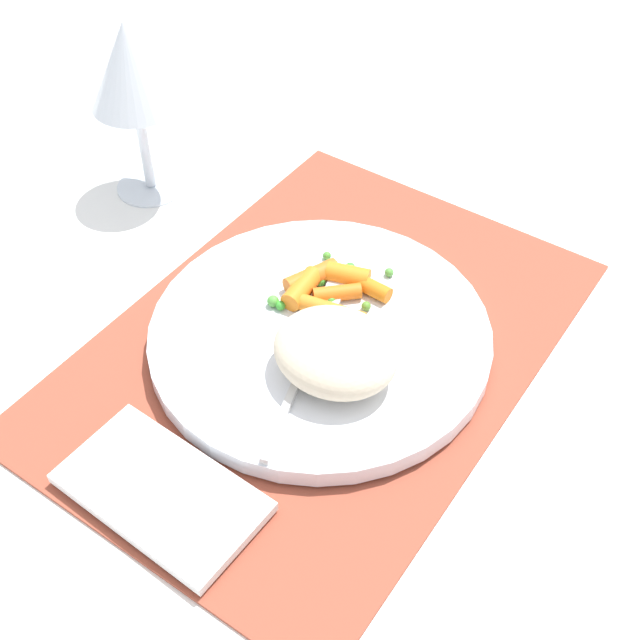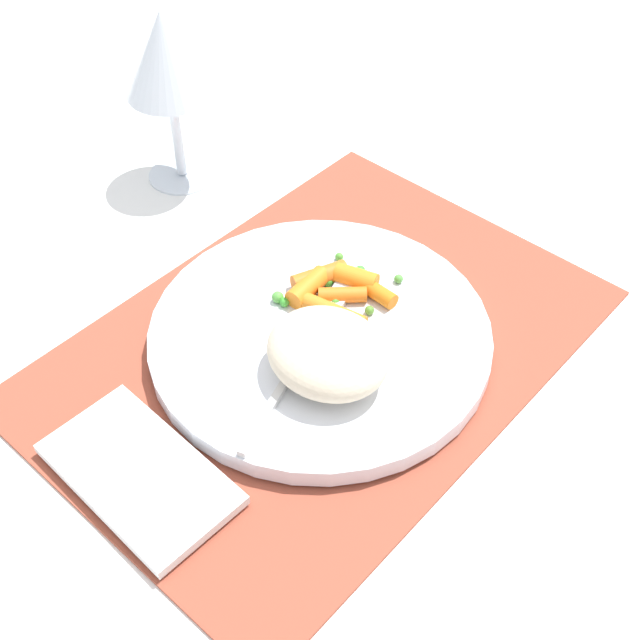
{
  "view_description": "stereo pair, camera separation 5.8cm",
  "coord_description": "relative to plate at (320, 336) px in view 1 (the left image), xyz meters",
  "views": [
    {
      "loc": [
        -0.37,
        -0.26,
        0.5
      ],
      "look_at": [
        0.0,
        0.0,
        0.03
      ],
      "focal_mm": 47.01,
      "sensor_mm": 36.0,
      "label": 1
    },
    {
      "loc": [
        -0.34,
        -0.3,
        0.5
      ],
      "look_at": [
        0.0,
        0.0,
        0.03
      ],
      "focal_mm": 47.01,
      "sensor_mm": 36.0,
      "label": 2
    }
  ],
  "objects": [
    {
      "name": "carrot_portion",
      "position": [
        0.04,
        0.01,
        0.02
      ],
      "size": [
        0.07,
        0.08,
        0.02
      ],
      "color": "orange",
      "rests_on": "plate"
    },
    {
      "name": "napkin",
      "position": [
        -0.18,
        0.01,
        -0.0
      ],
      "size": [
        0.08,
        0.14,
        0.01
      ],
      "primitive_type": "cube",
      "rotation": [
        0.0,
        0.0,
        -0.03
      ],
      "color": "white",
      "rests_on": "placemat"
    },
    {
      "name": "rice_mound",
      "position": [
        -0.03,
        -0.03,
        0.03
      ],
      "size": [
        0.08,
        0.09,
        0.04
      ],
      "primitive_type": "ellipsoid",
      "color": "beige",
      "rests_on": "plate"
    },
    {
      "name": "fork",
      "position": [
        -0.02,
        -0.01,
        0.01
      ],
      "size": [
        0.18,
        0.07,
        0.01
      ],
      "color": "silver",
      "rests_on": "plate"
    },
    {
      "name": "ground_plane",
      "position": [
        0.0,
        0.0,
        -0.01
      ],
      "size": [
        2.4,
        2.4,
        0.0
      ],
      "primitive_type": "plane",
      "color": "white"
    },
    {
      "name": "wine_glass",
      "position": [
        0.08,
        0.26,
        0.11
      ],
      "size": [
        0.08,
        0.08,
        0.17
      ],
      "color": "silver",
      "rests_on": "ground_plane"
    },
    {
      "name": "pea_scatter",
      "position": [
        0.03,
        0.02,
        0.01
      ],
      "size": [
        0.09,
        0.07,
        0.01
      ],
      "color": "#599147",
      "rests_on": "plate"
    },
    {
      "name": "plate",
      "position": [
        0.0,
        0.0,
        0.0
      ],
      "size": [
        0.27,
        0.27,
        0.02
      ],
      "primitive_type": "cylinder",
      "color": "white",
      "rests_on": "placemat"
    },
    {
      "name": "placemat",
      "position": [
        0.0,
        0.0,
        -0.01
      ],
      "size": [
        0.44,
        0.31,
        0.01
      ],
      "primitive_type": "cube",
      "color": "#9E4733",
      "rests_on": "ground_plane"
    }
  ]
}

